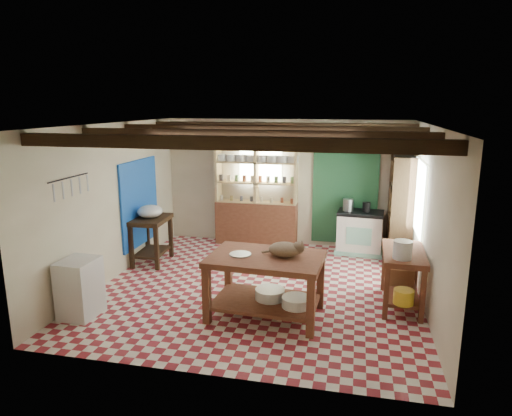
% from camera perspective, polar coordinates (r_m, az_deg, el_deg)
% --- Properties ---
extents(floor, '(5.00, 5.00, 0.02)m').
position_cam_1_polar(floor, '(7.49, 0.33, -9.99)').
color(floor, maroon).
rests_on(floor, ground).
extents(ceiling, '(5.00, 5.00, 0.02)m').
position_cam_1_polar(ceiling, '(6.90, 0.36, 10.40)').
color(ceiling, '#47484D').
rests_on(ceiling, wall_back).
extents(wall_back, '(5.00, 0.04, 2.60)m').
position_cam_1_polar(wall_back, '(9.49, 3.54, 3.16)').
color(wall_back, beige).
rests_on(wall_back, floor).
extents(wall_front, '(5.00, 0.04, 2.60)m').
position_cam_1_polar(wall_front, '(4.76, -6.06, -6.84)').
color(wall_front, beige).
rests_on(wall_front, floor).
extents(wall_left, '(0.04, 5.00, 2.60)m').
position_cam_1_polar(wall_left, '(7.98, -17.49, 0.71)').
color(wall_left, beige).
rests_on(wall_left, floor).
extents(wall_right, '(0.04, 5.00, 2.60)m').
position_cam_1_polar(wall_right, '(7.01, 20.76, -1.17)').
color(wall_right, beige).
rests_on(wall_right, floor).
extents(ceiling_beams, '(5.00, 3.80, 0.15)m').
position_cam_1_polar(ceiling_beams, '(6.91, 0.36, 9.40)').
color(ceiling_beams, black).
rests_on(ceiling_beams, ceiling).
extents(blue_wall_patch, '(0.04, 1.40, 1.60)m').
position_cam_1_polar(blue_wall_patch, '(8.78, -14.34, 0.65)').
color(blue_wall_patch, '#174EAF').
rests_on(blue_wall_patch, wall_left).
extents(green_wall_patch, '(1.30, 0.04, 2.30)m').
position_cam_1_polar(green_wall_patch, '(9.36, 11.09, 2.50)').
color(green_wall_patch, '#20522F').
rests_on(green_wall_patch, wall_back).
extents(window_back, '(0.90, 0.02, 0.80)m').
position_cam_1_polar(window_back, '(9.50, 0.56, 5.64)').
color(window_back, silver).
rests_on(window_back, wall_back).
extents(window_right, '(0.02, 1.30, 1.20)m').
position_cam_1_polar(window_right, '(7.95, 19.71, 1.25)').
color(window_right, silver).
rests_on(window_right, wall_right).
extents(utensil_rail, '(0.06, 0.90, 0.28)m').
position_cam_1_polar(utensil_rail, '(6.86, -22.27, 2.53)').
color(utensil_rail, black).
rests_on(utensil_rail, wall_left).
extents(pot_rack, '(0.86, 0.12, 0.36)m').
position_cam_1_polar(pot_rack, '(8.82, 11.27, 7.96)').
color(pot_rack, black).
rests_on(pot_rack, ceiling).
extents(shelving_unit, '(1.70, 0.34, 2.20)m').
position_cam_1_polar(shelving_unit, '(9.44, 0.04, 1.90)').
color(shelving_unit, tan).
rests_on(shelving_unit, floor).
extents(tall_rack, '(0.40, 0.86, 2.00)m').
position_cam_1_polar(tall_rack, '(8.79, 17.61, -0.21)').
color(tall_rack, black).
rests_on(tall_rack, floor).
extents(work_table, '(1.60, 1.11, 0.87)m').
position_cam_1_polar(work_table, '(6.41, 1.22, -9.72)').
color(work_table, brown).
rests_on(work_table, floor).
extents(stove, '(0.91, 0.65, 0.85)m').
position_cam_1_polar(stove, '(9.23, 12.85, -2.99)').
color(stove, white).
rests_on(stove, floor).
extents(prep_table, '(0.63, 0.89, 0.86)m').
position_cam_1_polar(prep_table, '(8.70, -12.91, -3.93)').
color(prep_table, black).
rests_on(prep_table, floor).
extents(white_cabinet, '(0.47, 0.56, 0.82)m').
position_cam_1_polar(white_cabinet, '(6.87, -21.16, -9.29)').
color(white_cabinet, silver).
rests_on(white_cabinet, floor).
extents(right_counter, '(0.61, 1.18, 0.83)m').
position_cam_1_polar(right_counter, '(7.06, 17.79, -8.37)').
color(right_counter, brown).
rests_on(right_counter, floor).
extents(cat, '(0.48, 0.39, 0.20)m').
position_cam_1_polar(cat, '(6.22, 3.60, -5.20)').
color(cat, '#85694D').
rests_on(cat, work_table).
extents(steel_tray, '(0.32, 0.32, 0.02)m').
position_cam_1_polar(steel_tray, '(6.30, -1.98, -5.81)').
color(steel_tray, '#9F9FA6').
rests_on(steel_tray, work_table).
extents(basin_large, '(0.44, 0.44, 0.14)m').
position_cam_1_polar(basin_large, '(6.50, 1.76, -10.68)').
color(basin_large, silver).
rests_on(basin_large, work_table).
extents(basin_small, '(0.41, 0.41, 0.14)m').
position_cam_1_polar(basin_small, '(6.29, 5.03, -11.60)').
color(basin_small, silver).
rests_on(basin_small, work_table).
extents(kettle_left, '(0.22, 0.22, 0.23)m').
position_cam_1_polar(kettle_left, '(9.12, 11.45, 0.40)').
color(kettle_left, '#9F9FA6').
rests_on(kettle_left, stove).
extents(kettle_right, '(0.16, 0.16, 0.19)m').
position_cam_1_polar(kettle_right, '(9.10, 13.64, 0.12)').
color(kettle_right, black).
rests_on(kettle_right, stove).
extents(enamel_bowl, '(0.49, 0.49, 0.23)m').
position_cam_1_polar(enamel_bowl, '(8.56, -13.10, -0.42)').
color(enamel_bowl, silver).
rests_on(enamel_bowl, prep_table).
extents(white_bucket, '(0.26, 0.26, 0.25)m').
position_cam_1_polar(white_bucket, '(6.55, 17.86, -5.00)').
color(white_bucket, silver).
rests_on(white_bucket, right_counter).
extents(wicker_basket, '(0.38, 0.31, 0.26)m').
position_cam_1_polar(wicker_basket, '(7.36, 17.61, -8.00)').
color(wicker_basket, '#935F3B').
rests_on(wicker_basket, right_counter).
extents(yellow_tub, '(0.28, 0.28, 0.20)m').
position_cam_1_polar(yellow_tub, '(6.68, 17.96, -10.50)').
color(yellow_tub, yellow).
rests_on(yellow_tub, right_counter).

